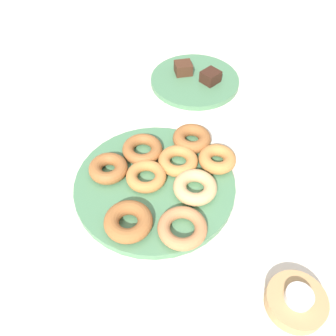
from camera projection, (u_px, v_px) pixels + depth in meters
ground_plane at (155, 187)px, 0.75m from camera, size 2.40×2.40×0.00m
donut_plate at (155, 185)px, 0.75m from camera, size 0.33×0.33×0.02m
donut_0 at (142, 149)px, 0.79m from camera, size 0.11×0.11×0.02m
donut_1 at (195, 187)px, 0.72m from camera, size 0.11×0.11×0.03m
donut_2 at (108, 168)px, 0.75m from camera, size 0.09×0.09×0.03m
donut_3 at (192, 139)px, 0.81m from camera, size 0.11×0.11×0.03m
donut_4 at (182, 228)px, 0.66m from camera, size 0.11×0.11×0.02m
donut_5 at (146, 176)px, 0.74m from camera, size 0.12×0.12×0.02m
donut_6 at (178, 161)px, 0.76m from camera, size 0.12×0.12×0.03m
donut_7 at (128, 221)px, 0.66m from camera, size 0.11×0.11×0.03m
donut_8 at (217, 159)px, 0.77m from camera, size 0.09×0.09×0.03m
cake_plate at (195, 80)px, 0.99m from camera, size 0.24×0.24×0.01m
brownie_near at (183, 68)px, 0.98m from camera, size 0.05×0.05×0.03m
brownie_far at (210, 77)px, 0.96m from camera, size 0.05×0.06×0.03m
candle_holder at (296, 302)px, 0.58m from camera, size 0.10×0.10×0.02m
tealight at (299, 297)px, 0.57m from camera, size 0.04×0.04×0.01m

